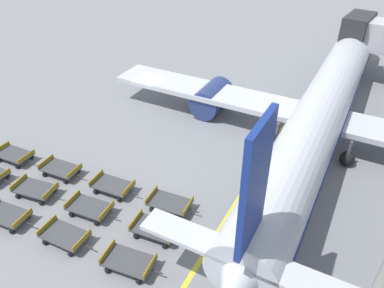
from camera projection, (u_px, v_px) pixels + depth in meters
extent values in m
plane|color=gray|center=(149.00, 102.00, 36.97)|extent=(500.00, 500.00, 0.00)
cube|color=#2D2D33|center=(356.00, 32.00, 39.50)|extent=(2.54, 4.57, 3.48)
cylinder|color=silver|center=(327.00, 100.00, 30.77)|extent=(7.44, 38.62, 3.72)
sphere|color=silver|center=(360.00, 34.00, 44.79)|extent=(3.54, 3.54, 3.54)
cone|color=silver|center=(239.00, 278.00, 16.75)|extent=(3.95, 4.79, 3.54)
cube|color=navy|center=(255.00, 186.00, 14.51)|extent=(0.55, 2.81, 6.00)
cube|color=silver|center=(246.00, 258.00, 16.97)|extent=(10.77, 2.48, 0.24)
cube|color=silver|center=(321.00, 118.00, 30.12)|extent=(38.30, 7.31, 0.44)
cylinder|color=navy|center=(212.00, 98.00, 34.68)|extent=(3.09, 4.36, 2.70)
cube|color=navy|center=(325.00, 107.00, 31.14)|extent=(7.14, 34.80, 0.67)
cylinder|color=#56565B|center=(346.00, 69.00, 40.43)|extent=(0.24, 0.24, 1.55)
sphere|color=black|center=(344.00, 76.00, 40.86)|extent=(1.14, 1.14, 1.14)
cylinder|color=#56565B|center=(349.00, 150.00, 27.87)|extent=(0.24, 0.24, 1.55)
sphere|color=black|center=(347.00, 159.00, 28.30)|extent=(1.14, 1.14, 1.14)
cylinder|color=#56565B|center=(278.00, 132.00, 30.00)|extent=(0.24, 0.24, 1.55)
sphere|color=black|center=(276.00, 140.00, 30.43)|extent=(1.14, 1.14, 1.14)
cube|color=#424449|center=(7.00, 215.00, 23.48)|extent=(3.01, 2.11, 0.10)
cube|color=olive|center=(23.00, 218.00, 22.93)|extent=(0.39, 1.61, 0.32)
cube|color=#333338|center=(29.00, 224.00, 23.00)|extent=(0.70, 0.19, 0.06)
sphere|color=black|center=(12.00, 231.00, 22.85)|extent=(0.36, 0.36, 0.36)
sphere|color=black|center=(28.00, 216.00, 23.90)|extent=(0.36, 0.36, 0.36)
sphere|color=black|center=(5.00, 208.00, 24.51)|extent=(0.36, 0.36, 0.36)
cube|color=#424449|center=(65.00, 235.00, 22.10)|extent=(2.94, 1.97, 0.10)
cube|color=olive|center=(82.00, 240.00, 21.50)|extent=(0.29, 1.62, 0.32)
cube|color=olive|center=(47.00, 225.00, 22.46)|extent=(0.29, 1.62, 0.32)
cube|color=#333338|center=(88.00, 246.00, 21.54)|extent=(0.70, 0.15, 0.06)
sphere|color=black|center=(71.00, 253.00, 21.45)|extent=(0.36, 0.36, 0.36)
sphere|color=black|center=(86.00, 237.00, 22.47)|extent=(0.36, 0.36, 0.36)
sphere|color=black|center=(45.00, 242.00, 22.14)|extent=(0.36, 0.36, 0.36)
sphere|color=black|center=(61.00, 226.00, 23.17)|extent=(0.36, 0.36, 0.36)
cube|color=#424449|center=(129.00, 261.00, 20.55)|extent=(3.04, 2.17, 0.10)
cube|color=olive|center=(150.00, 266.00, 20.04)|extent=(0.42, 1.60, 0.32)
cube|color=olive|center=(107.00, 251.00, 20.83)|extent=(0.42, 1.60, 0.32)
cube|color=#333338|center=(157.00, 272.00, 20.11)|extent=(0.70, 0.21, 0.06)
sphere|color=black|center=(139.00, 281.00, 19.95)|extent=(0.36, 0.36, 0.36)
sphere|color=black|center=(150.00, 261.00, 21.01)|extent=(0.36, 0.36, 0.36)
sphere|color=black|center=(108.00, 270.00, 20.52)|extent=(0.36, 0.36, 0.36)
sphere|color=black|center=(120.00, 251.00, 21.58)|extent=(0.36, 0.36, 0.36)
cube|color=olive|center=(1.00, 176.00, 26.29)|extent=(0.30, 1.62, 0.32)
cube|color=#333338|center=(6.00, 181.00, 26.34)|extent=(0.70, 0.15, 0.06)
sphere|color=black|center=(7.00, 175.00, 27.27)|extent=(0.36, 0.36, 0.36)
cube|color=#424449|center=(35.00, 189.00, 25.50)|extent=(3.06, 2.22, 0.10)
cube|color=olive|center=(51.00, 191.00, 25.01)|extent=(0.46, 1.59, 0.32)
cube|color=olive|center=(18.00, 182.00, 25.76)|extent=(0.46, 1.59, 0.32)
cube|color=#333338|center=(57.00, 196.00, 25.09)|extent=(0.69, 0.22, 0.06)
sphere|color=black|center=(41.00, 203.00, 24.91)|extent=(0.36, 0.36, 0.36)
sphere|color=black|center=(54.00, 190.00, 25.98)|extent=(0.36, 0.36, 0.36)
sphere|color=black|center=(18.00, 196.00, 25.45)|extent=(0.36, 0.36, 0.36)
sphere|color=black|center=(32.00, 183.00, 26.52)|extent=(0.36, 0.36, 0.36)
cube|color=#424449|center=(90.00, 207.00, 24.03)|extent=(3.00, 2.09, 0.10)
cube|color=olive|center=(107.00, 210.00, 23.48)|extent=(0.37, 1.61, 0.32)
cube|color=olive|center=(72.00, 199.00, 24.34)|extent=(0.37, 1.61, 0.32)
cube|color=#333338|center=(113.00, 216.00, 23.54)|extent=(0.70, 0.19, 0.06)
sphere|color=black|center=(97.00, 223.00, 23.41)|extent=(0.36, 0.36, 0.36)
sphere|color=black|center=(109.00, 208.00, 24.45)|extent=(0.36, 0.36, 0.36)
sphere|color=black|center=(72.00, 214.00, 24.03)|extent=(0.36, 0.36, 0.36)
sphere|color=black|center=(85.00, 200.00, 25.07)|extent=(0.36, 0.36, 0.36)
cube|color=#424449|center=(155.00, 228.00, 22.54)|extent=(3.01, 2.10, 0.10)
cube|color=olive|center=(175.00, 232.00, 21.99)|extent=(0.38, 1.61, 0.32)
cube|color=olive|center=(136.00, 219.00, 22.85)|extent=(0.38, 1.61, 0.32)
cube|color=#333338|center=(181.00, 238.00, 22.06)|extent=(0.70, 0.19, 0.06)
sphere|color=black|center=(165.00, 245.00, 21.92)|extent=(0.36, 0.36, 0.36)
sphere|color=black|center=(175.00, 229.00, 22.96)|extent=(0.36, 0.36, 0.36)
sphere|color=black|center=(136.00, 236.00, 22.53)|extent=(0.36, 0.36, 0.36)
sphere|color=black|center=(147.00, 220.00, 23.58)|extent=(0.36, 0.36, 0.36)
cube|color=#424449|center=(14.00, 154.00, 28.80)|extent=(2.95, 1.98, 0.10)
cube|color=olive|center=(26.00, 157.00, 28.20)|extent=(0.30, 1.62, 0.32)
cube|color=olive|center=(1.00, 148.00, 29.15)|extent=(0.30, 1.62, 0.32)
cube|color=#333338|center=(31.00, 161.00, 28.25)|extent=(0.70, 0.15, 0.06)
sphere|color=black|center=(18.00, 166.00, 28.15)|extent=(0.36, 0.36, 0.36)
sphere|color=black|center=(31.00, 157.00, 29.17)|extent=(0.36, 0.36, 0.36)
sphere|color=black|center=(13.00, 150.00, 29.86)|extent=(0.36, 0.36, 0.36)
cube|color=#424449|center=(60.00, 168.00, 27.35)|extent=(2.98, 2.04, 0.10)
cube|color=olive|center=(75.00, 171.00, 26.78)|extent=(0.34, 1.61, 0.32)
cube|color=olive|center=(46.00, 162.00, 27.69)|extent=(0.34, 1.61, 0.32)
cube|color=#333338|center=(80.00, 176.00, 26.83)|extent=(0.70, 0.17, 0.06)
sphere|color=black|center=(66.00, 181.00, 26.72)|extent=(0.36, 0.36, 0.36)
sphere|color=black|center=(78.00, 170.00, 27.75)|extent=(0.36, 0.36, 0.36)
sphere|color=black|center=(45.00, 174.00, 27.37)|extent=(0.36, 0.36, 0.36)
sphere|color=black|center=(57.00, 164.00, 28.41)|extent=(0.36, 0.36, 0.36)
cube|color=#424449|center=(112.00, 185.00, 25.81)|extent=(2.98, 2.04, 0.10)
cube|color=olive|center=(129.00, 188.00, 25.24)|extent=(0.34, 1.61, 0.32)
cube|color=olive|center=(96.00, 178.00, 26.14)|extent=(0.34, 1.61, 0.32)
cube|color=#333338|center=(134.00, 193.00, 25.29)|extent=(0.70, 0.17, 0.06)
sphere|color=black|center=(119.00, 199.00, 25.17)|extent=(0.36, 0.36, 0.36)
sphere|color=black|center=(130.00, 187.00, 26.21)|extent=(0.36, 0.36, 0.36)
sphere|color=black|center=(96.00, 191.00, 25.82)|extent=(0.36, 0.36, 0.36)
sphere|color=black|center=(107.00, 180.00, 26.86)|extent=(0.36, 0.36, 0.36)
cube|color=#424449|center=(170.00, 202.00, 24.39)|extent=(3.00, 2.09, 0.10)
cube|color=olive|center=(188.00, 206.00, 23.83)|extent=(0.37, 1.61, 0.32)
cube|color=olive|center=(151.00, 195.00, 24.70)|extent=(0.37, 1.61, 0.32)
cube|color=#333338|center=(194.00, 211.00, 23.89)|extent=(0.70, 0.18, 0.06)
sphere|color=black|center=(179.00, 218.00, 23.76)|extent=(0.36, 0.36, 0.36)
sphere|color=black|center=(187.00, 204.00, 24.80)|extent=(0.36, 0.36, 0.36)
sphere|color=black|center=(152.00, 209.00, 24.39)|extent=(0.36, 0.36, 0.36)
sphere|color=black|center=(162.00, 196.00, 25.43)|extent=(0.36, 0.36, 0.36)
cube|color=yellow|center=(248.00, 183.00, 26.83)|extent=(2.92, 26.85, 0.01)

